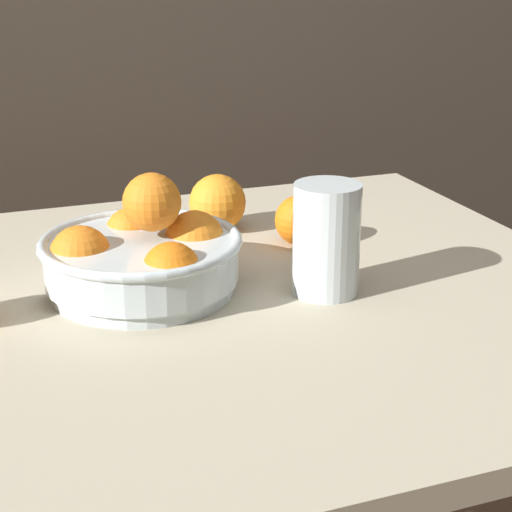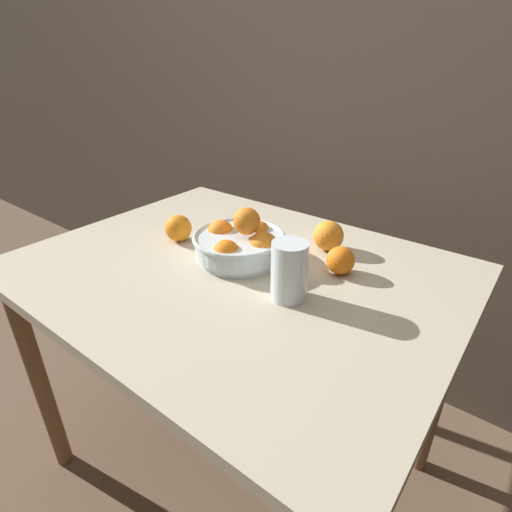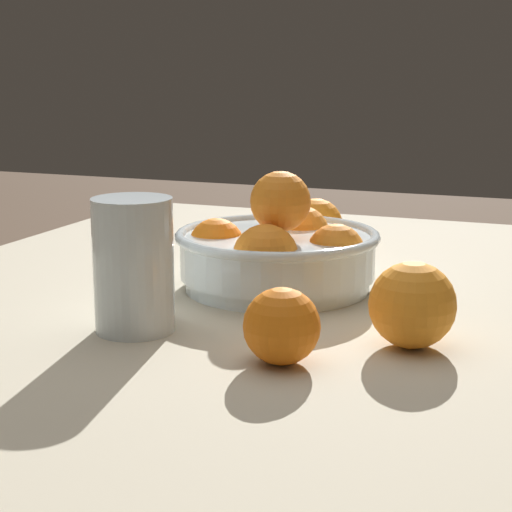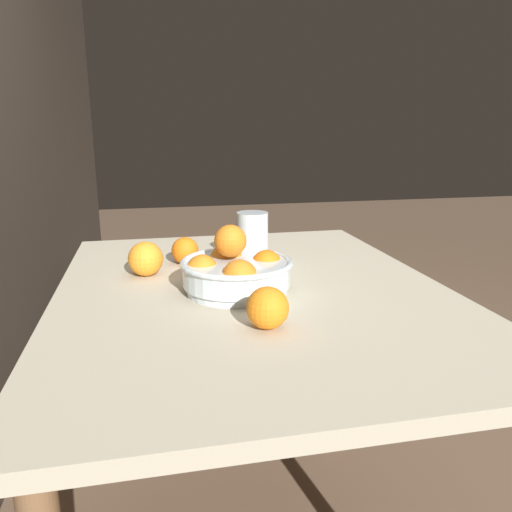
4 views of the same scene
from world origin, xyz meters
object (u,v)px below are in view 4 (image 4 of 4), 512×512
Objects in this scene: orange_loose_front at (185,251)px; orange_loose_aside at (146,259)px; fruit_bowl at (235,271)px; orange_loose_near_bowl at (268,308)px; juice_glass at (252,240)px.

orange_loose_front is 0.13m from orange_loose_aside.
fruit_bowl is 3.18× the size of orange_loose_near_bowl.
orange_loose_near_bowl is 1.09× the size of orange_loose_front.
juice_glass is 1.63× the size of orange_loose_aside.
fruit_bowl is at bearing 5.36° from orange_loose_near_bowl.
juice_glass reaches higher than orange_loose_aside.
fruit_bowl is 3.48× the size of orange_loose_front.
orange_loose_front is 0.84× the size of orange_loose_aside.
fruit_bowl is 0.26m from orange_loose_front.
orange_loose_near_bowl is (-0.22, -0.02, -0.01)m from fruit_bowl.
orange_loose_front is (0.25, 0.09, -0.01)m from fruit_bowl.
fruit_bowl is 0.22m from orange_loose_near_bowl.
juice_glass is 0.43m from orange_loose_near_bowl.
fruit_bowl reaches higher than orange_loose_front.
juice_glass is 1.77× the size of orange_loose_near_bowl.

